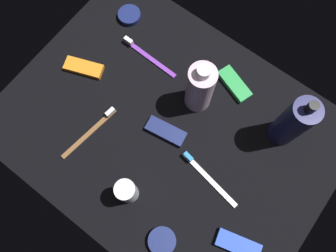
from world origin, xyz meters
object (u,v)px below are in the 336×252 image
Objects in this scene: bodywash_bottle at (200,88)px; cream_tin_right at (162,241)px; toothbrush_purple at (146,55)px; toothbrush_brown at (92,130)px; snack_bar_green at (234,84)px; cream_tin_left at (129,15)px; lotion_bottle at (293,122)px; toothbrush_white at (206,176)px; snack_bar_orange at (83,68)px; snack_bar_blue at (238,245)px; snack_bar_navy at (165,130)px; deodorant_stick at (127,191)px.

cream_tin_right is (13.96, -33.73, -7.28)cm from bodywash_bottle.
toothbrush_brown is at bearing -85.18° from toothbrush_purple.
cream_tin_left reaches higher than snack_bar_green.
lotion_bottle is at bearing 77.84° from cream_tin_right.
toothbrush_white is 36.61cm from toothbrush_purple.
snack_bar_orange is at bearing 175.16° from toothbrush_white.
toothbrush_white is 1.00× the size of toothbrush_purple.
cream_tin_left is at bearing 163.23° from bodywash_bottle.
bodywash_bottle is at bearing 125.39° from snack_bar_blue.
lotion_bottle reaches higher than bodywash_bottle.
toothbrush_brown is 2.74× the size of cream_tin_right.
lotion_bottle reaches higher than snack_bar_blue.
toothbrush_white is at bearing 135.30° from snack_bar_blue.
toothbrush_purple is at bearing 173.34° from bodywash_bottle.
snack_bar_orange is 20.59cm from cream_tin_left.
toothbrush_white reaches higher than cream_tin_left.
toothbrush_brown is at bearing -152.83° from snack_bar_navy.
bodywash_bottle is 32.91cm from snack_bar_orange.
lotion_bottle is at bearing 5.96° from snack_bar_green.
snack_bar_blue and snack_bar_orange have the same top height.
toothbrush_white is 1.73× the size of snack_bar_navy.
cream_tin_left is (-31.30, 38.98, -4.10)cm from deodorant_stick.
cream_tin_left is at bearing 135.95° from snack_bar_blue.
deodorant_stick reaches higher than snack_bar_green.
snack_bar_navy is at bearing 36.31° from toothbrush_brown.
lotion_bottle is 31.08cm from snack_bar_blue.
toothbrush_white is at bearing -48.28° from bodywash_bottle.
deodorant_stick reaches higher than snack_bar_orange.
lotion_bottle is 2.00× the size of snack_bar_orange.
snack_bar_blue is 32.50cm from snack_bar_navy.
toothbrush_purple is 2.75× the size of cream_tin_right.
toothbrush_purple is 1.73× the size of snack_bar_orange.
toothbrush_white and toothbrush_brown have the same top height.
toothbrush_brown is (-17.58, 6.80, -4.29)cm from deodorant_stick.
snack_bar_orange is at bearing -162.10° from lotion_bottle.
toothbrush_brown reaches higher than snack_bar_green.
snack_bar_orange is (-30.88, 18.40, -4.15)cm from deodorant_stick.
toothbrush_purple is 1.73× the size of snack_bar_navy.
lotion_bottle is 19.37cm from snack_bar_green.
toothbrush_white is at bearing -113.47° from lotion_bottle.
toothbrush_brown is at bearing -143.88° from lotion_bottle.
toothbrush_brown is 1.73× the size of snack_bar_navy.
lotion_bottle is 1.15× the size of toothbrush_purple.
toothbrush_white is at bearing -28.96° from cream_tin_left.
deodorant_stick reaches higher than toothbrush_brown.
toothbrush_purple reaches higher than snack_bar_orange.
toothbrush_purple is at bearing -30.97° from cream_tin_left.
toothbrush_brown is 1.73× the size of snack_bar_orange.
toothbrush_purple is (-32.26, 17.31, 0.00)cm from toothbrush_white.
snack_bar_green is (24.22, 7.28, 0.14)cm from toothbrush_purple.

